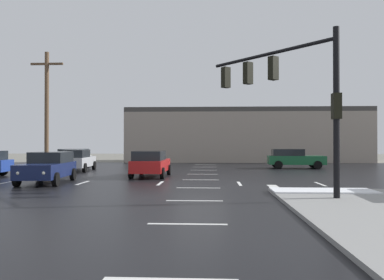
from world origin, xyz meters
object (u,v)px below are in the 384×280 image
(utility_pole_far, at_px, (47,110))
(traffic_signal_mast, at_px, (288,86))
(sedan_navy, at_px, (48,167))
(sedan_white, at_px, (71,158))
(sedan_silver, at_px, (77,160))
(sedan_red, at_px, (151,163))
(sedan_green, at_px, (294,158))

(utility_pole_far, bearing_deg, traffic_signal_mast, -36.39)
(traffic_signal_mast, xyz_separation_m, sedan_navy, (-11.35, 4.23, -3.45))
(sedan_navy, relative_size, sedan_white, 1.00)
(sedan_silver, bearing_deg, traffic_signal_mast, -139.58)
(sedan_white, bearing_deg, sedan_navy, 19.17)
(sedan_navy, distance_m, sedan_silver, 8.64)
(traffic_signal_mast, xyz_separation_m, utility_pole_far, (-14.09, 10.38, 0.01))
(sedan_red, bearing_deg, traffic_signal_mast, -139.79)
(traffic_signal_mast, xyz_separation_m, sedan_silver, (-12.86, 12.74, -3.45))
(sedan_green, bearing_deg, utility_pole_far, -157.84)
(sedan_white, bearing_deg, sedan_red, 48.35)
(sedan_green, bearing_deg, sedan_silver, -163.90)
(sedan_white, xyz_separation_m, utility_pole_far, (0.44, -5.84, 3.46))
(traffic_signal_mast, height_order, utility_pole_far, utility_pole_far)
(sedan_navy, xyz_separation_m, utility_pole_far, (-2.74, 6.15, 3.46))
(sedan_white, distance_m, sedan_red, 11.31)
(sedan_green, relative_size, sedan_white, 0.99)
(sedan_navy, relative_size, sedan_red, 1.02)
(sedan_navy, height_order, sedan_silver, same)
(sedan_white, distance_m, utility_pole_far, 6.80)
(traffic_signal_mast, distance_m, sedan_white, 22.04)
(sedan_green, relative_size, sedan_navy, 0.99)
(sedan_navy, bearing_deg, sedan_red, 124.37)
(sedan_silver, distance_m, sedan_red, 7.75)
(traffic_signal_mast, height_order, sedan_green, traffic_signal_mast)
(traffic_signal_mast, relative_size, sedan_navy, 1.29)
(sedan_green, distance_m, sedan_navy, 19.65)
(sedan_white, height_order, sedan_red, same)
(traffic_signal_mast, bearing_deg, sedan_red, -1.32)
(sedan_red, xyz_separation_m, utility_pole_far, (-7.42, 2.30, 3.46))
(traffic_signal_mast, relative_size, sedan_silver, 1.29)
(sedan_green, bearing_deg, sedan_white, -175.82)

